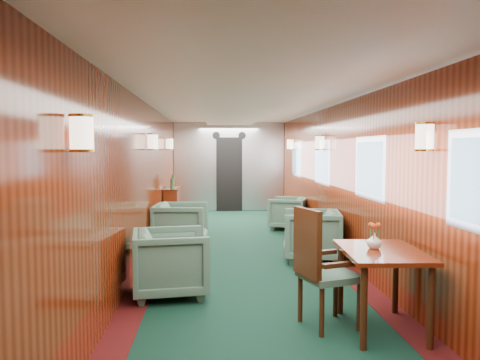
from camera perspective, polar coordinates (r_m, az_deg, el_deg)
The scene contains 12 objects.
room at distance 6.80m, azimuth 0.71°, elevation 3.34°, with size 12.00×12.10×2.40m.
bulkhead at distance 12.72m, azimuth -1.33°, elevation 1.54°, with size 2.98×0.17×2.39m.
windows_right at distance 7.32m, azimuth 12.25°, elevation 1.84°, with size 0.02×8.60×0.80m.
wall_sconces at distance 7.37m, azimuth 0.37°, elevation 4.58°, with size 2.97×7.97×0.25m.
dining_table at distance 4.60m, azimuth 16.90°, elevation -9.63°, with size 0.76×1.05×0.76m.
side_chair at distance 4.53m, azimuth 9.67°, elevation -9.97°, with size 0.63×0.65×1.14m.
credenza at distance 10.20m, azimuth -8.27°, elevation -3.27°, with size 0.30×0.96×1.13m.
flower_vase at distance 4.59m, azimuth 16.03°, elevation -7.14°, with size 0.14×0.14×0.15m, color silver.
armchair_left_near at distance 5.53m, azimuth -8.46°, elevation -9.91°, with size 0.82×0.84×0.77m, color #1D4539.
armchair_left_far at distance 7.93m, azimuth -7.20°, elevation -5.62°, with size 0.84×0.87×0.79m, color #1D4539.
armchair_right_near at distance 7.21m, azimuth 8.72°, elevation -6.66°, with size 0.82×0.85×0.77m, color #1D4539.
armchair_right_far at distance 9.92m, azimuth 5.86°, elevation -4.03°, with size 0.73×0.75×0.68m, color #1D4539.
Camera 1 is at (-0.52, -6.78, 1.69)m, focal length 35.00 mm.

